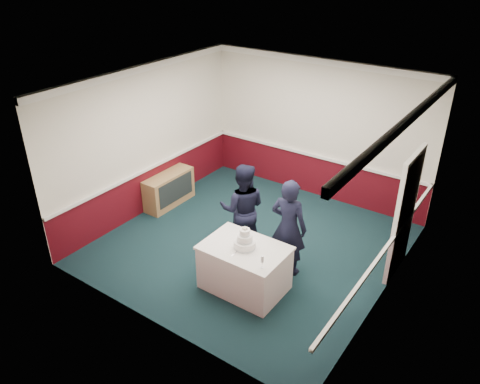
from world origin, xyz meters
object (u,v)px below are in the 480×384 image
Objects in this scene: cake_table at (245,267)px; wedding_cake at (245,241)px; cake_knife at (236,253)px; sideboard at (169,189)px; person_man at (243,209)px; person_woman at (289,227)px; champagne_flute at (262,260)px.

cake_table is 3.63× the size of wedding_cake.
sideboard is at bearing 152.16° from cake_knife.
person_woman is (0.97, -0.08, 0.01)m from person_man.
cake_knife is at bearing 65.99° from person_woman.
wedding_cake reaches higher than cake_knife.
wedding_cake reaches higher than sideboard.
champagne_flute is (0.53, -0.08, 0.14)m from cake_knife.
champagne_flute is at bearing 104.24° from person_man.
champagne_flute is (0.50, -0.28, 0.53)m from cake_table.
cake_knife is at bearing -98.53° from cake_table.
person_man is at bearing 126.23° from wedding_cake.
wedding_cake is 0.23m from cake_knife.
cake_table is at bearing 82.48° from cake_knife.
sideboard is 0.91× the size of cake_table.
cake_knife is 0.13× the size of person_man.
cake_knife is at bearing 171.42° from champagne_flute.
cake_table is 6.44× the size of champagne_flute.
sideboard is 3.24m from wedding_cake.
cake_table is at bearing 63.35° from person_woman.
wedding_cake is (2.88, -1.37, 0.55)m from sideboard.
champagne_flute is at bearing -29.25° from cake_table.
person_man reaches higher than sideboard.
person_woman reaches higher than cake_knife.
champagne_flute is at bearing -7.57° from cake_knife.
cake_table is at bearing 95.82° from person_man.
wedding_cake is at bearing -25.44° from sideboard.
cake_knife is at bearing -28.85° from sideboard.
champagne_flute is 0.12× the size of person_man.
wedding_cake is 0.57m from champagne_flute.
sideboard is 3.29m from cake_knife.
person_woman reaches higher than champagne_flute.
person_man reaches higher than champagne_flute.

